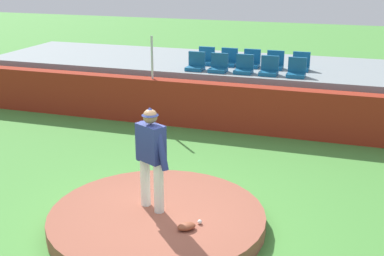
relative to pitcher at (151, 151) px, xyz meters
The scene contains 18 objects.
ground_plane 1.30m from the pitcher, 43.24° to the right, with size 60.00×60.00×0.00m, color #478B39.
pitchers_mound 1.17m from the pitcher, 43.24° to the right, with size 3.63×3.63×0.25m, color brown.
pitcher is the anchor object (origin of this frame).
baseball 1.39m from the pitcher, 16.39° to the right, with size 0.07×0.07×0.07m, color white.
fielding_glove 1.35m from the pitcher, 33.04° to the right, with size 0.30×0.20×0.11m, color brown.
brick_barrier 5.27m from the pitcher, 88.58° to the left, with size 17.71×0.40×1.23m, color maroon.
fence_post_left 5.67m from the pitcher, 112.21° to the left, with size 0.06×0.06×1.14m, color silver.
bleacher_platform 7.77m from the pitcher, 89.04° to the left, with size 16.48×3.84×1.31m, color gray.
stadium_chair_0 6.47m from the pitcher, 101.32° to the left, with size 0.48×0.44×0.50m.
stadium_chair_1 6.35m from the pitcher, 95.41° to the left, with size 0.48×0.44×0.50m.
stadium_chair_2 6.36m from the pitcher, 88.98° to the left, with size 0.48×0.44×0.50m.
stadium_chair_3 6.41m from the pitcher, 82.77° to the left, with size 0.48×0.44×0.50m.
stadium_chair_4 6.53m from the pitcher, 76.36° to the left, with size 0.48×0.44×0.50m.
stadium_chair_5 7.35m from the pitcher, 99.77° to the left, with size 0.48×0.44×0.50m.
stadium_chair_6 7.26m from the pitcher, 94.31° to the left, with size 0.48×0.44×0.50m.
stadium_chair_7 7.26m from the pitcher, 88.97° to the left, with size 0.48×0.44×0.50m.
stadium_chair_8 7.27m from the pitcher, 83.56° to the left, with size 0.48×0.44×0.50m.
stadium_chair_9 7.41m from the pitcher, 77.97° to the left, with size 0.48×0.44×0.50m.
Camera 1 is at (2.96, -7.10, 4.27)m, focal length 47.87 mm.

